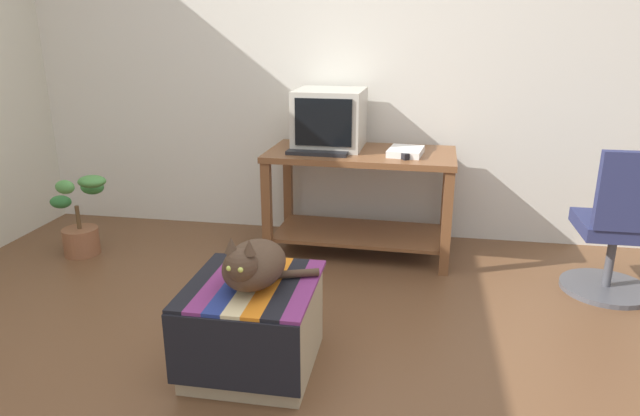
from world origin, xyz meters
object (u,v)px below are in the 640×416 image
Objects in this scene: book at (406,152)px; cat at (253,265)px; ottoman_with_blanket at (253,325)px; desk at (360,185)px; potted_plant at (82,221)px; keyboard at (318,152)px; stapler at (403,156)px; tv_monitor at (330,119)px; office_chair at (618,233)px.

book reaches higher than cat.
ottoman_with_blanket is at bearing 127.14° from cat.
ottoman_with_blanket is (-0.33, -1.49, -0.28)m from desk.
keyboard is at bearing 8.39° from potted_plant.
cat is at bearing -147.44° from stapler.
stapler is at bearing 72.29° from cat.
tv_monitor reaches higher than office_chair.
office_chair is at bearing -0.76° from potted_plant.
office_chair is (1.76, -0.53, -0.52)m from tv_monitor.
book is at bearing -15.70° from tv_monitor.
cat is 2.15m from office_chair.
office_chair is at bearing -13.65° from desk.
tv_monitor is at bearing 156.40° from desk.
keyboard is at bearing 142.28° from stapler.
cat is at bearing -36.20° from potted_plant.
book is at bearing 11.32° from keyboard.
book reaches higher than keyboard.
tv_monitor is 0.85× the size of potted_plant.
book is at bearing 8.28° from potted_plant.
desk is 1.93m from potted_plant.
book is at bearing 66.57° from ottoman_with_blanket.
stapler is (0.28, -0.17, 0.25)m from desk.
book is (0.53, -0.16, -0.17)m from tv_monitor.
potted_plant is (-1.88, -0.37, -0.25)m from desk.
desk is 4.68× the size of book.
ottoman_with_blanket is 0.71× the size of office_chair.
book is 2.45× the size of stapler.
stapler reaches higher than cat.
tv_monitor is 1.75m from ottoman_with_blanket.
stapler reaches higher than keyboard.
keyboard is 3.64× the size of stapler.
tv_monitor reaches higher than stapler.
ottoman_with_blanket is at bearing -91.82° from tv_monitor.
potted_plant is (-1.55, 1.12, 0.03)m from ottoman_with_blanket.
tv_monitor is 1.68m from cat.
ottoman_with_blanket is 2.15m from office_chair.
ottoman_with_blanket is at bearing -100.70° from desk.
desk is 3.16× the size of keyboard.
stapler is at bearing 65.36° from ottoman_with_blanket.
ottoman_with_blanket is at bearing -88.98° from keyboard.
tv_monitor is at bearing 86.56° from ottoman_with_blanket.
office_chair is (1.53, -0.42, -0.10)m from desk.
office_chair reaches higher than keyboard.
keyboard is (-0.04, -0.24, -0.18)m from tv_monitor.
tv_monitor reaches higher than desk.
tv_monitor is 1.91m from office_chair.
book is 0.43× the size of ottoman_with_blanket.
potted_plant is at bearing 149.46° from cat.
book is 1.33m from office_chair.
office_chair is at bearing 36.77° from cat.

